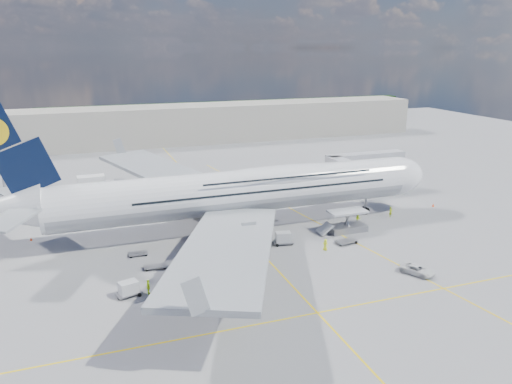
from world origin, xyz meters
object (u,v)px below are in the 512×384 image
object	(u,v)px
dolly_row_a	(129,288)
baggage_tug	(253,266)
dolly_back	(138,254)
dolly_nose_near	(283,238)
cargo_loader	(346,224)
cone_wing_left_inner	(208,211)
cone_wing_right_inner	(176,263)
dolly_row_c	(244,272)
cone_tail	(31,239)
cone_wing_right_outer	(173,307)
crew_wing	(148,287)
catering_truck_outer	(96,187)
crew_tug	(238,259)
jet_bridge	(359,164)
crew_nose	(391,212)
crew_loader	(358,219)
crew_van	(325,245)
airliner	(240,191)
cone_nose	(433,205)
cone_wing_left_outer	(117,199)
dolly_nose_far	(346,241)
catering_truck_inner	(169,190)
dolly_row_b	(155,266)

from	to	relation	value
dolly_row_a	baggage_tug	bearing A→B (deg)	-11.90
dolly_back	dolly_nose_near	world-z (taller)	dolly_nose_near
cargo_loader	cone_wing_left_inner	xyz separation A→B (m)	(-19.57, 17.94, -0.97)
dolly_nose_near	cone_wing_right_inner	size ratio (longest dim) A/B	7.06
baggage_tug	dolly_row_c	bearing A→B (deg)	-152.28
dolly_row_a	cone_tail	bearing A→B (deg)	100.71
dolly_nose_near	cone_wing_right_outer	size ratio (longest dim) A/B	6.53
crew_wing	cone_tail	world-z (taller)	crew_wing
catering_truck_outer	crew_tug	size ratio (longest dim) A/B	4.95
jet_bridge	crew_nose	xyz separation A→B (m)	(-1.44, -14.19, -5.90)
crew_loader	crew_tug	size ratio (longest dim) A/B	1.19
jet_bridge	dolly_row_c	xyz separation A→B (m)	(-34.65, -28.22, -6.47)
catering_truck_outer	crew_van	xyz separation A→B (m)	(31.79, -42.21, -1.20)
cargo_loader	baggage_tug	distance (m)	22.35
airliner	cone_nose	world-z (taller)	airliner
dolly_row_a	cone_wing_left_outer	distance (m)	43.08
dolly_nose_near	crew_tug	size ratio (longest dim) A/B	2.26
crew_tug	cone_wing_left_outer	bearing A→B (deg)	112.22
crew_van	cone_wing_left_outer	size ratio (longest dim) A/B	3.03
airliner	dolly_row_c	distance (m)	19.15
cone_wing_left_outer	cone_tail	distance (m)	23.74
airliner	dolly_nose_far	bearing A→B (deg)	-40.96
dolly_nose_near	crew_loader	xyz separation A→B (m)	(16.16, 4.32, -0.17)
airliner	cone_wing_right_inner	bearing A→B (deg)	-141.03
crew_van	crew_tug	bearing A→B (deg)	54.12
cone_wing_right_outer	crew_nose	bearing A→B (deg)	24.32
crew_wing	cone_wing_left_inner	distance (m)	33.16
airliner	catering_truck_outer	size ratio (longest dim) A/B	10.34
jet_bridge	dolly_row_c	distance (m)	45.15
catering_truck_inner	crew_wing	distance (m)	42.30
baggage_tug	catering_truck_inner	size ratio (longest dim) A/B	0.44
dolly_row_b	cone_wing_right_inner	distance (m)	3.09
dolly_back	cone_nose	distance (m)	57.91
jet_bridge	cone_wing_left_inner	world-z (taller)	jet_bridge
cone_nose	cone_tail	bearing A→B (deg)	174.34
dolly_back	cone_wing_left_outer	size ratio (longest dim) A/B	4.60
dolly_nose_far	baggage_tug	world-z (taller)	baggage_tug
dolly_back	crew_loader	size ratio (longest dim) A/B	1.52
dolly_nose_far	crew_loader	world-z (taller)	crew_loader
cone_wing_left_inner	cone_wing_left_outer	bearing A→B (deg)	138.11
crew_tug	jet_bridge	bearing A→B (deg)	38.34
crew_loader	cone_wing_left_outer	xyz separation A→B (m)	(-39.00, 29.44, -0.63)
crew_nose	cone_wing_left_inner	xyz separation A→B (m)	(-31.12, 14.10, -0.68)
crew_van	cone_wing_left_inner	xyz separation A→B (m)	(-12.40, 24.23, -0.64)
crew_wing	crew_tug	distance (m)	14.27
cone_wing_left_outer	cone_nose	bearing A→B (deg)	-23.76
crew_nose	cone_wing_right_outer	world-z (taller)	crew_nose
crew_wing	cone_wing_right_outer	distance (m)	5.21
cone_nose	cone_tail	distance (m)	73.64
airliner	crew_wing	xyz separation A→B (m)	(-18.31, -18.58, -5.88)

